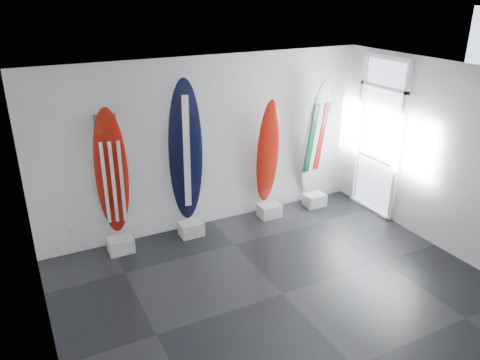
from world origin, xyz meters
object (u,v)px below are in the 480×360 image
surfboard_navy (186,153)px  surfboard_italy (315,138)px  surfboard_swiss (268,153)px  surfboard_usa (112,174)px

surfboard_navy → surfboard_italy: size_ratio=1.09×
surfboard_navy → surfboard_swiss: bearing=11.3°
surfboard_usa → surfboard_swiss: 2.80m
surfboard_usa → surfboard_italy: bearing=10.5°
surfboard_italy → surfboard_usa: bearing=173.8°
surfboard_navy → surfboard_italy: 2.61m
surfboard_navy → surfboard_swiss: 1.59m
surfboard_navy → surfboard_swiss: (1.57, 0.00, -0.25)m
surfboard_italy → surfboard_swiss: bearing=173.8°
surfboard_usa → surfboard_navy: 1.24m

